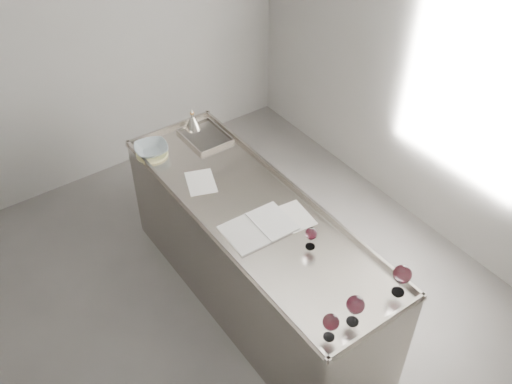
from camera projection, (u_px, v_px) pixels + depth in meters
room_shell at (212, 214)px, 3.20m from camera, size 4.54×5.04×2.84m
counter at (254, 256)px, 4.21m from camera, size 0.77×2.42×0.97m
wine_glass_left at (331, 323)px, 3.04m from camera, size 0.09×0.09×0.18m
wine_glass_middle at (355, 305)px, 3.11m from camera, size 0.10×0.10×0.20m
wine_glass_right at (402, 275)px, 3.26m from camera, size 0.11×0.11×0.22m
wine_glass_small at (311, 234)px, 3.57m from camera, size 0.08×0.08×0.16m
notebook at (258, 228)px, 3.76m from camera, size 0.47×0.33×0.02m
loose_paper_top at (295, 216)px, 3.85m from camera, size 0.22×0.30×0.00m
loose_paper_under at (201, 182)px, 4.12m from camera, size 0.28×0.33×0.00m
trivet at (152, 153)px, 4.37m from camera, size 0.31×0.31×0.02m
ceramic_bowl at (151, 149)px, 4.34m from camera, size 0.31×0.31×0.06m
wine_funnel at (193, 123)px, 4.60m from camera, size 0.13×0.13×0.19m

